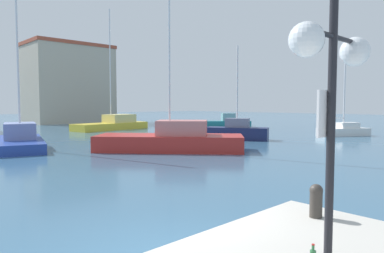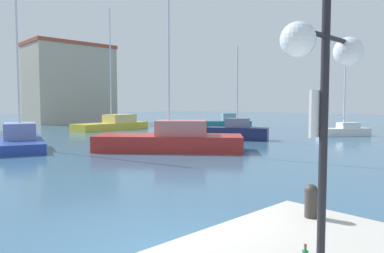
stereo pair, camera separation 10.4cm
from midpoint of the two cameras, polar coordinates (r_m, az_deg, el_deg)
name	(u,v)px [view 1 (the left image)]	position (r m, az deg, el deg)	size (l,w,h in m)	color
water	(154,136)	(31.31, -6.22, -1.50)	(160.00, 160.00, 0.00)	#38607F
lamppost	(333,58)	(4.52, 21.17, 10.25)	(1.63, 0.38, 3.98)	black
mooring_bollard	(316,199)	(6.25, 18.99, -11.08)	(0.22, 0.22, 0.56)	#38332D
sailboat_white_center_channel	(344,130)	(33.81, 23.33, -0.52)	(4.69, 3.47, 7.93)	white
sailboat_red_distant_east	(172,139)	(21.20, -3.41, -2.10)	(8.00, 8.35, 13.57)	#B22823
sailboat_blue_inner_mooring	(20,139)	(24.86, -26.16, -1.82)	(4.65, 8.03, 10.99)	#233D93
sailboat_navy_behind_lamppost	(237,131)	(27.92, 7.19, -0.79)	(3.74, 4.98, 7.33)	#19234C
sailboat_yellow_far_left	(113,124)	(39.73, -12.71, 0.45)	(8.94, 4.00, 13.01)	gold
motorboat_teal_outer_mooring	(226,122)	(44.88, 5.41, 0.73)	(6.15, 5.27, 1.64)	#1E707A
warehouse_block	(69,84)	(56.53, -19.32, 6.56)	(11.91, 7.85, 11.70)	#B2A893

